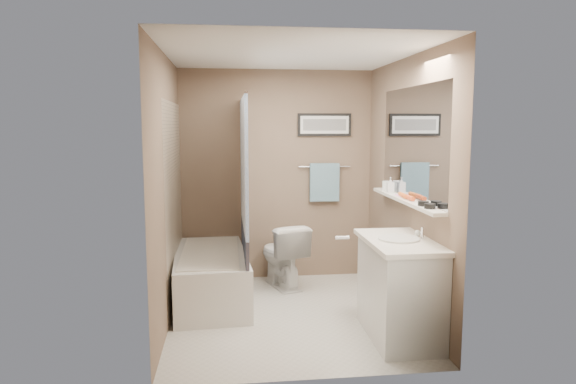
{
  "coord_description": "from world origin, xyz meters",
  "views": [
    {
      "loc": [
        -0.57,
        -4.61,
        1.77
      ],
      "look_at": [
        0.0,
        0.15,
        1.15
      ],
      "focal_mm": 32.0,
      "sensor_mm": 36.0,
      "label": 1
    }
  ],
  "objects": [
    {
      "name": "wall_left",
      "position": [
        -1.08,
        0.0,
        1.2
      ],
      "size": [
        0.04,
        2.5,
        2.4
      ],
      "primitive_type": "cube",
      "color": "brown",
      "rests_on": "ground"
    },
    {
      "name": "tub_rim",
      "position": [
        -0.75,
        0.49,
        0.5
      ],
      "size": [
        0.56,
        1.36,
        0.02
      ],
      "primitive_type": "cube",
      "color": "beige",
      "rests_on": "bathtub"
    },
    {
      "name": "candle_bowl_near",
      "position": [
        1.04,
        -0.73,
        1.14
      ],
      "size": [
        0.09,
        0.09,
        0.04
      ],
      "primitive_type": "cylinder",
      "color": "black",
      "rests_on": "shelf"
    },
    {
      "name": "hair_brush_back",
      "position": [
        1.04,
        -0.11,
        1.14
      ],
      "size": [
        0.05,
        0.22,
        0.04
      ],
      "primitive_type": "cylinder",
      "rotation": [
        1.57,
        0.0,
        -0.06
      ],
      "color": "orange",
      "rests_on": "shelf"
    },
    {
      "name": "faucet_knob",
      "position": [
        1.03,
        -0.51,
        0.87
      ],
      "size": [
        0.05,
        0.05,
        0.05
      ],
      "primitive_type": "sphere",
      "color": "white",
      "rests_on": "countertop"
    },
    {
      "name": "door_handle",
      "position": [
        0.22,
        -1.19,
        1.0
      ],
      "size": [
        0.1,
        0.02,
        0.02
      ],
      "primitive_type": "cylinder",
      "rotation": [
        0.0,
        1.57,
        0.0
      ],
      "color": "silver",
      "rests_on": "door"
    },
    {
      "name": "hair_brush_front",
      "position": [
        1.04,
        -0.25,
        1.14
      ],
      "size": [
        0.05,
        0.22,
        0.04
      ],
      "primitive_type": "cylinder",
      "rotation": [
        1.57,
        0.0,
        0.03
      ],
      "color": "#D24A1D",
      "rests_on": "shelf"
    },
    {
      "name": "tile_surround",
      "position": [
        -1.09,
        0.5,
        1.0
      ],
      "size": [
        0.02,
        1.55,
        2.0
      ],
      "primitive_type": "cube",
      "color": "tan",
      "rests_on": "wall_left"
    },
    {
      "name": "towel_bar",
      "position": [
        0.55,
        1.22,
        1.3
      ],
      "size": [
        0.6,
        0.02,
        0.02
      ],
      "primitive_type": "cylinder",
      "rotation": [
        0.0,
        1.57,
        0.0
      ],
      "color": "silver",
      "rests_on": "wall_back"
    },
    {
      "name": "door",
      "position": [
        0.55,
        -1.24,
        1.0
      ],
      "size": [
        0.8,
        0.02,
        2.0
      ],
      "primitive_type": "cube",
      "color": "silver",
      "rests_on": "wall_front"
    },
    {
      "name": "art_image",
      "position": [
        0.55,
        1.22,
        1.78
      ],
      "size": [
        0.5,
        0.0,
        0.13
      ],
      "primitive_type": "cube",
      "color": "#595959",
      "rests_on": "art_mat"
    },
    {
      "name": "ceiling",
      "position": [
        0.0,
        0.0,
        2.38
      ],
      "size": [
        2.2,
        2.5,
        0.04
      ],
      "primitive_type": "cube",
      "color": "white",
      "rests_on": "wall_back"
    },
    {
      "name": "soap_bottle",
      "position": [
        1.04,
        0.27,
        1.19
      ],
      "size": [
        0.07,
        0.08,
        0.15
      ],
      "primitive_type": "imported",
      "rotation": [
        0.0,
        0.0,
        -0.09
      ],
      "color": "#999999",
      "rests_on": "shelf"
    },
    {
      "name": "shelf",
      "position": [
        1.04,
        -0.15,
        1.1
      ],
      "size": [
        0.12,
        1.6,
        0.03
      ],
      "primitive_type": "cube",
      "color": "silver",
      "rests_on": "wall_right"
    },
    {
      "name": "toilet",
      "position": [
        0.02,
        0.88,
        0.36
      ],
      "size": [
        0.59,
        0.79,
        0.71
      ],
      "primitive_type": "imported",
      "rotation": [
        0.0,
        0.0,
        3.44
      ],
      "color": "white",
      "rests_on": "ground"
    },
    {
      "name": "ground",
      "position": [
        0.0,
        0.0,
        0.0
      ],
      "size": [
        2.5,
        2.5,
        0.0
      ],
      "primitive_type": "plane",
      "color": "beige",
      "rests_on": "ground"
    },
    {
      "name": "countertop",
      "position": [
        0.84,
        -0.61,
        0.82
      ],
      "size": [
        0.54,
        0.96,
        0.04
      ],
      "primitive_type": "cube",
      "color": "silver",
      "rests_on": "vanity"
    },
    {
      "name": "wall_front",
      "position": [
        0.0,
        -1.23,
        1.2
      ],
      "size": [
        2.2,
        0.04,
        2.4
      ],
      "primitive_type": "cube",
      "color": "brown",
      "rests_on": "ground"
    },
    {
      "name": "wall_right",
      "position": [
        1.08,
        0.0,
        1.2
      ],
      "size": [
        0.04,
        2.5,
        2.4
      ],
      "primitive_type": "cube",
      "color": "brown",
      "rests_on": "ground"
    },
    {
      "name": "vanity",
      "position": [
        0.85,
        -0.61,
        0.4
      ],
      "size": [
        0.51,
        0.91,
        0.8
      ],
      "primitive_type": "cube",
      "rotation": [
        0.0,
        0.0,
        -0.01
      ],
      "color": "silver",
      "rests_on": "ground"
    },
    {
      "name": "wall_back",
      "position": [
        0.0,
        1.23,
        1.2
      ],
      "size": [
        2.2,
        0.04,
        2.4
      ],
      "primitive_type": "cube",
      "color": "brown",
      "rests_on": "ground"
    },
    {
      "name": "sink_basin",
      "position": [
        0.83,
        -0.61,
        0.85
      ],
      "size": [
        0.34,
        0.34,
        0.01
      ],
      "primitive_type": "cylinder",
      "color": "silver",
      "rests_on": "countertop"
    },
    {
      "name": "mirror",
      "position": [
        1.09,
        -0.15,
        1.62
      ],
      "size": [
        0.02,
        1.6,
        1.0
      ],
      "primitive_type": "cube",
      "color": "silver",
      "rests_on": "wall_right"
    },
    {
      "name": "art_mat",
      "position": [
        0.55,
        1.22,
        1.78
      ],
      "size": [
        0.56,
        0.0,
        0.2
      ],
      "primitive_type": "cube",
      "color": "white",
      "rests_on": "art_frame"
    },
    {
      "name": "faucet_spout",
      "position": [
        1.03,
        -0.61,
        0.89
      ],
      "size": [
        0.02,
        0.02,
        0.1
      ],
      "primitive_type": "cylinder",
      "color": "silver",
      "rests_on": "countertop"
    },
    {
      "name": "art_frame",
      "position": [
        0.55,
        1.23,
        1.78
      ],
      "size": [
        0.62,
        0.02,
        0.26
      ],
      "primitive_type": "cube",
      "color": "black",
      "rests_on": "wall_back"
    },
    {
      "name": "curtain_rod",
      "position": [
        -0.4,
        0.5,
        2.05
      ],
      "size": [
        0.02,
        1.55,
        0.02
      ],
      "primitive_type": "cylinder",
      "rotation": [
        1.57,
        0.0,
        0.0
      ],
      "color": "silver",
      "rests_on": "wall_left"
    },
    {
      "name": "candle_bowl_far",
      "position": [
        1.04,
        -0.6,
        1.14
      ],
      "size": [
        0.09,
        0.09,
        0.04
      ],
      "primitive_type": "cylinder",
      "color": "black",
      "rests_on": "shelf"
    },
    {
      "name": "curtain_upper",
      "position": [
        -0.4,
        0.5,
        1.4
      ],
      "size": [
        0.03,
        1.45,
        1.28
      ],
      "primitive_type": "cube",
      "color": "white",
      "rests_on": "curtain_rod"
    },
    {
      "name": "glass_jar",
      "position": [
        1.04,
        0.4,
        1.17
      ],
      "size": [
        0.08,
        0.08,
        0.1
      ],
      "primitive_type": "cylinder",
      "color": "silver",
      "rests_on": "shelf"
    },
    {
      "name": "towel",
      "position": [
        0.55,
        1.2,
        1.12
      ],
      "size": [
        0.34,
        0.05,
        0.44
      ],
      "primitive_type": "cube",
      "color": "#8FC0D0",
      "rests_on": "towel_bar"
    },
    {
      "name": "curtain_lower",
      "position": [
        -0.4,
        0.5,
        0.58
      ],
      "size": [
        0.03,
        1.45,
        0.36
      ],
      "primitive_type": "cube",
      "color": "#263048",
      "rests_on": "curtain_rod"
    },
    {
      "name": "pink_comb",
      "position": [
        1.04,
        0.01,
        1.12
      ],
      "size": [
        0.03,
        0.16,
        0.01
      ],
      "primitive_type": "cube",
      "rotation": [
        0.0,
        0.0,
        0.03
      ],
      "color": "#FF9BD1",
      "rests_on": "shelf"
    },
    {
      "name": "bathtub",
      "position": [
        -0.75,
        0.49,
        0.25
      ],
      "size": [
        0.79,
        1.54,
        0.5
      ],
      "primitive_type": "cube",
      "rotation": [
        0.0,
        0.0,
        0.06
      ],
      "color": "silver",
      "rests_on": "ground"
    }
  ]
}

